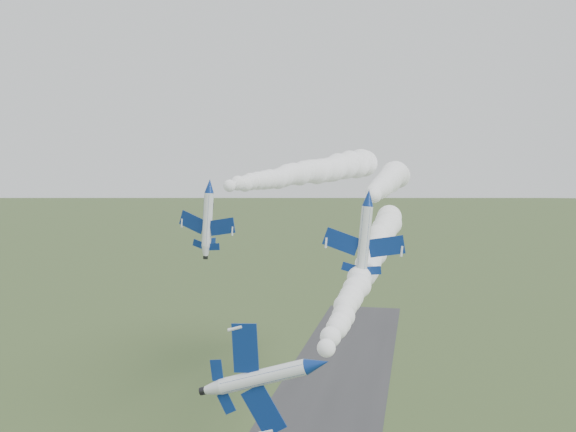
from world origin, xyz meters
TOP-DOWN VIEW (x-y plane):
  - jet_lead at (9.52, -5.96)m, footprint 4.05×12.43m
  - smoke_trail_jet_lead at (10.89, 35.51)m, footprint 6.68×77.04m
  - jet_pair_left at (-10.33, 23.94)m, footprint 9.41×10.93m
  - smoke_trail_jet_pair_left at (-1.36, 55.10)m, footprint 24.66×59.44m
  - jet_pair_right at (11.44, 24.05)m, footprint 10.55×12.78m
  - smoke_trail_jet_pair_right at (12.03, 59.49)m, footprint 5.77×65.24m

SIDE VIEW (x-z plane):
  - jet_lead at x=9.52m, z-range 26.46..36.32m
  - smoke_trail_jet_lead at x=10.89m, z-range 32.18..37.21m
  - jet_pair_right at x=11.44m, z-range 42.96..46.16m
  - smoke_trail_jet_pair_right at x=12.03m, z-range 42.85..48.59m
  - jet_pair_left at x=-10.33m, z-range 44.58..47.38m
  - smoke_trail_jet_pair_left at x=-1.36m, z-range 44.75..50.59m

